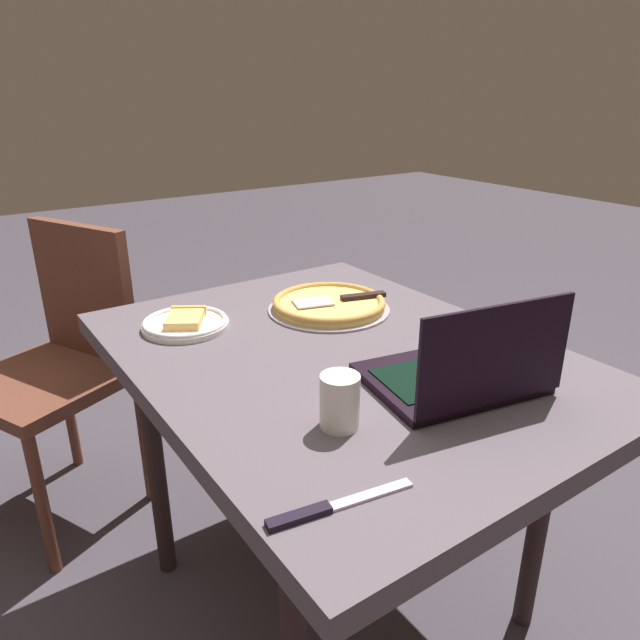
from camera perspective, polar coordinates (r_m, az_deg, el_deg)
name	(u,v)px	position (r m, az deg, el deg)	size (l,w,h in m)	color
ground_plane	(336,591)	(1.74, 1.57, -24.95)	(12.00, 12.00, 0.00)	#413A43
dining_table	(339,376)	(1.34, 1.85, -5.50)	(1.14, 0.86, 0.72)	#544A52
laptop	(461,372)	(1.17, 13.57, -4.92)	(0.31, 0.36, 0.21)	black
pizza_plate	(185,322)	(1.47, -13.00, -0.24)	(0.21, 0.21, 0.04)	white
pizza_tray	(329,304)	(1.55, 0.90, 1.55)	(0.32, 0.32, 0.04)	#A49CA6
table_knife	(327,508)	(0.86, 0.68, -17.88)	(0.05, 0.23, 0.01)	silver
drink_cup	(340,401)	(1.01, 1.94, -7.88)	(0.07, 0.07, 0.10)	silver
chair_near	(62,355)	(1.92, -23.86, -3.17)	(0.54, 0.54, 0.90)	brown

